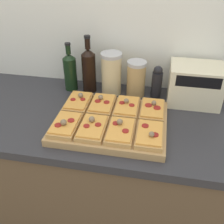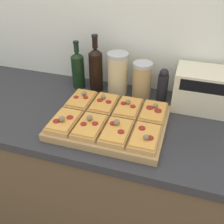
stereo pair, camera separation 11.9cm
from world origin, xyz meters
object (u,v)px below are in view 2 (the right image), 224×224
Objects in this scene: olive_oil_bottle at (78,69)px; pepper_mill at (163,85)px; cutting_board at (110,122)px; wine_bottle at (96,68)px; grain_jar_tall at (118,74)px; toaster_oven at (201,89)px; grain_jar_short at (142,80)px.

olive_oil_bottle reaches higher than pepper_mill.
wine_bottle is at bearing 120.63° from cutting_board.
grain_jar_tall is 0.43m from toaster_oven.
toaster_oven reaches higher than pepper_mill.
olive_oil_bottle is at bearing 180.00° from wine_bottle.
grain_jar_tall is at bearing 0.00° from olive_oil_bottle.
toaster_oven is at bearing -1.95° from grain_jar_tall.
pepper_mill is at bearing 0.00° from grain_jar_short.
olive_oil_bottle is at bearing -180.00° from grain_jar_short.
cutting_board is 0.36m from wine_bottle.
grain_jar_tall is 1.18× the size of grain_jar_short.
grain_jar_tall reaches higher than toaster_oven.
pepper_mill is (0.47, 0.00, -0.02)m from olive_oil_bottle.
olive_oil_bottle is 0.86× the size of wine_bottle.
wine_bottle is at bearing -180.00° from grain_jar_short.
grain_jar_tall is 1.29× the size of pepper_mill.
wine_bottle reaches higher than cutting_board.
grain_jar_tall reaches higher than cutting_board.
cutting_board is 1.77× the size of toaster_oven.
grain_jar_tall is 0.81× the size of toaster_oven.
wine_bottle is at bearing 178.48° from toaster_oven.
olive_oil_bottle is 0.23m from grain_jar_tall.
pepper_mill is (0.19, 0.30, 0.07)m from cutting_board.
wine_bottle is 0.37m from pepper_mill.
wine_bottle is (0.11, 0.00, 0.02)m from olive_oil_bottle.
grain_jar_tall is (-0.05, 0.30, 0.10)m from cutting_board.
wine_bottle is (-0.18, 0.30, 0.11)m from cutting_board.
grain_jar_tall reaches higher than grain_jar_short.
pepper_mill reaches higher than cutting_board.
grain_jar_short is at bearing 0.00° from olive_oil_bottle.
wine_bottle is 0.55m from toaster_oven.
grain_jar_short is (0.36, 0.00, -0.01)m from olive_oil_bottle.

